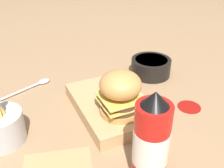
# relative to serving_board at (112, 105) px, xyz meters

# --- Properties ---
(ground_plane) EXTENTS (6.00, 6.00, 0.00)m
(ground_plane) POSITION_rel_serving_board_xyz_m (0.01, -0.02, -0.02)
(ground_plane) COLOR #9E7A56
(serving_board) EXTENTS (0.27, 0.18, 0.04)m
(serving_board) POSITION_rel_serving_board_xyz_m (0.00, 0.00, 0.00)
(serving_board) COLOR tan
(serving_board) RESTS_ON ground_plane
(burger) EXTENTS (0.10, 0.10, 0.11)m
(burger) POSITION_rel_serving_board_xyz_m (-0.06, 0.01, 0.08)
(burger) COLOR tan
(burger) RESTS_ON serving_board
(ketchup_bottle) EXTENTS (0.07, 0.07, 0.20)m
(ketchup_bottle) POSITION_rel_serving_board_xyz_m (-0.24, 0.03, 0.07)
(ketchup_bottle) COLOR red
(ketchup_bottle) RESTS_ON ground_plane
(fries_basket) EXTENTS (0.11, 0.11, 0.14)m
(fries_basket) POSITION_rel_serving_board_xyz_m (0.00, 0.28, 0.02)
(fries_basket) COLOR #B7B7BC
(fries_basket) RESTS_ON ground_plane
(side_bowl) EXTENTS (0.13, 0.13, 0.06)m
(side_bowl) POSITION_rel_serving_board_xyz_m (0.14, -0.21, 0.01)
(side_bowl) COLOR black
(side_bowl) RESTS_ON ground_plane
(spoon) EXTENTS (0.08, 0.17, 0.01)m
(spoon) POSITION_rel_serving_board_xyz_m (0.22, 0.17, -0.01)
(spoon) COLOR silver
(spoon) RESTS_ON ground_plane
(ketchup_puddle) EXTENTS (0.06, 0.06, 0.00)m
(ketchup_puddle) POSITION_rel_serving_board_xyz_m (-0.08, -0.21, -0.02)
(ketchup_puddle) COLOR #9E140F
(ketchup_puddle) RESTS_ON ground_plane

